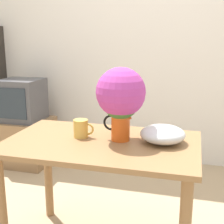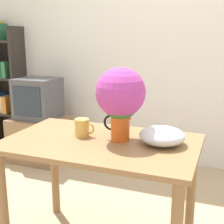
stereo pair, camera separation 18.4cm
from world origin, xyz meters
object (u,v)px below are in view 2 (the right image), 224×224
(white_bowl, at_px, (162,136))
(flower_vase, at_px, (120,97))
(coffee_mug, at_px, (82,128))
(tv_set, at_px, (38,98))

(white_bowl, bearing_deg, flower_vase, -176.07)
(flower_vase, distance_m, white_bowl, 0.33)
(coffee_mug, height_order, tv_set, tv_set)
(coffee_mug, height_order, white_bowl, coffee_mug)
(coffee_mug, relative_size, tv_set, 0.30)
(flower_vase, height_order, white_bowl, flower_vase)
(flower_vase, bearing_deg, tv_set, 139.79)
(flower_vase, height_order, tv_set, flower_vase)
(flower_vase, xyz_separation_m, tv_set, (-1.35, 1.14, -0.31))
(white_bowl, distance_m, tv_set, 1.95)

